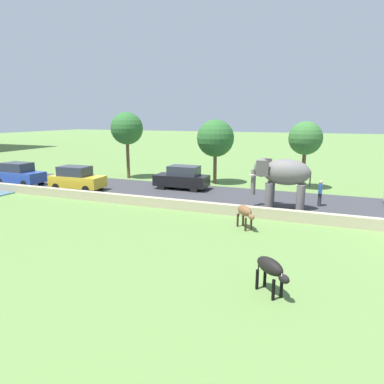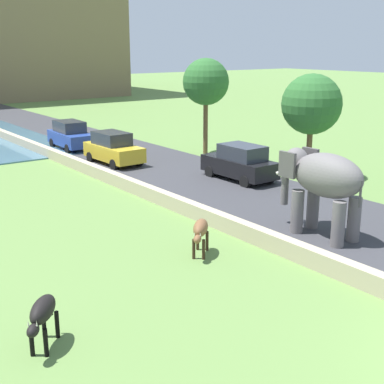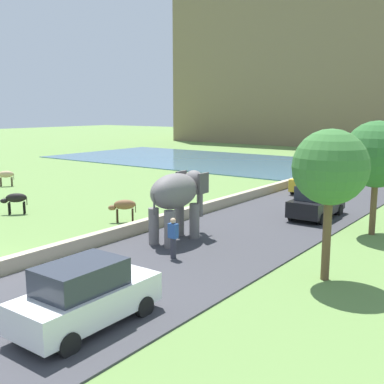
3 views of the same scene
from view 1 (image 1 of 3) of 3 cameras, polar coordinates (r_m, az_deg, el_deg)
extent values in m
cube|color=#38383D|center=(27.15, -12.27, 0.59)|extent=(7.00, 120.00, 0.06)
cube|color=tan|center=(22.93, -13.40, -0.91)|extent=(0.40, 110.00, 0.58)
ellipsoid|color=slate|center=(20.82, 15.14, 3.15)|extent=(1.44, 2.72, 1.50)
cylinder|color=slate|center=(20.77, 12.39, -0.76)|extent=(0.44, 0.44, 1.60)
cylinder|color=slate|center=(21.59, 12.73, -0.30)|extent=(0.44, 0.44, 1.60)
cylinder|color=slate|center=(20.61, 17.22, -1.13)|extent=(0.44, 0.44, 1.60)
cylinder|color=slate|center=(21.43, 17.37, -0.65)|extent=(0.44, 0.44, 1.60)
ellipsoid|color=slate|center=(20.97, 11.31, 3.92)|extent=(1.01, 0.92, 1.10)
cube|color=#504C4C|center=(20.36, 11.40, 3.78)|extent=(0.13, 0.70, 0.90)
cube|color=#504C4C|center=(21.53, 11.94, 4.20)|extent=(0.13, 0.70, 0.90)
cylinder|color=slate|center=(21.19, 9.95, 1.63)|extent=(0.28, 0.28, 1.50)
cone|color=silver|center=(20.89, 10.06, 2.73)|extent=(0.13, 0.56, 0.17)
cone|color=silver|center=(21.32, 10.29, 2.90)|extent=(0.13, 0.56, 0.17)
cylinder|color=#504C4C|center=(20.79, 18.71, 1.94)|extent=(0.08, 0.08, 0.90)
cylinder|color=#33333D|center=(22.44, 20.07, -1.26)|extent=(0.22, 0.22, 0.85)
cube|color=#2D569E|center=(22.30, 20.20, 0.51)|extent=(0.36, 0.22, 0.56)
sphere|color=tan|center=(22.23, 20.27, 1.49)|extent=(0.22, 0.22, 0.22)
cube|color=gold|center=(27.14, -18.15, 1.69)|extent=(1.84, 4.06, 0.80)
cube|color=#2D333D|center=(27.14, -18.59, 3.27)|extent=(1.52, 2.25, 0.70)
cylinder|color=black|center=(27.09, -14.88, 1.01)|extent=(0.20, 0.61, 0.60)
cylinder|color=black|center=(25.80, -16.89, 0.35)|extent=(0.20, 0.61, 0.60)
cylinder|color=black|center=(28.63, -19.18, 1.32)|extent=(0.20, 0.61, 0.60)
cylinder|color=black|center=(27.41, -21.28, 0.71)|extent=(0.20, 0.61, 0.60)
cube|color=black|center=(26.14, -1.73, 1.91)|extent=(1.74, 4.02, 0.80)
cube|color=#2D333D|center=(25.94, -1.33, 3.52)|extent=(1.47, 2.21, 0.70)
cylinder|color=black|center=(26.02, -5.05, 0.93)|extent=(0.19, 0.60, 0.60)
cylinder|color=black|center=(27.46, -3.57, 1.54)|extent=(0.19, 0.60, 0.60)
cylinder|color=black|center=(25.01, 0.30, 0.52)|extent=(0.19, 0.60, 0.60)
cylinder|color=black|center=(26.49, 1.55, 1.17)|extent=(0.19, 0.60, 0.60)
cube|color=#2D4CA8|center=(31.03, -26.23, 2.29)|extent=(1.82, 4.05, 0.80)
cube|color=#2D333D|center=(31.08, -26.60, 3.67)|extent=(1.51, 2.24, 0.70)
cylinder|color=black|center=(30.66, -23.44, 1.67)|extent=(0.20, 0.61, 0.60)
cylinder|color=black|center=(29.60, -25.70, 1.13)|extent=(0.20, 0.61, 0.60)
cylinder|color=black|center=(32.59, -26.59, 1.95)|extent=(0.20, 0.61, 0.60)
cylinder|color=black|center=(31.60, -28.80, 1.45)|extent=(0.20, 0.61, 0.60)
ellipsoid|color=brown|center=(17.12, 8.59, -3.02)|extent=(1.10, 1.08, 0.50)
cylinder|color=#302014|center=(17.04, 9.63, -5.14)|extent=(0.10, 0.10, 0.65)
cylinder|color=#302014|center=(16.89, 8.73, -5.27)|extent=(0.10, 0.10, 0.65)
cylinder|color=#302014|center=(17.67, 8.33, -4.47)|extent=(0.10, 0.10, 0.65)
cylinder|color=#302014|center=(17.53, 7.46, -4.58)|extent=(0.10, 0.10, 0.65)
ellipsoid|color=brown|center=(16.64, 9.67, -4.04)|extent=(0.46, 0.45, 0.26)
cone|color=beige|center=(16.64, 9.95, -3.44)|extent=(0.04, 0.04, 0.12)
cone|color=beige|center=(16.55, 9.42, -3.51)|extent=(0.04, 0.04, 0.12)
cylinder|color=#302014|center=(17.62, 7.68, -3.23)|extent=(0.04, 0.04, 0.45)
ellipsoid|color=black|center=(11.11, 12.58, -11.69)|extent=(1.05, 1.12, 0.50)
cylinder|color=black|center=(11.19, 14.37, -14.87)|extent=(0.10, 0.10, 0.65)
cylinder|color=black|center=(11.01, 13.13, -15.29)|extent=(0.10, 0.10, 0.65)
cylinder|color=black|center=(11.71, 11.80, -13.47)|extent=(0.10, 0.10, 0.65)
cylinder|color=black|center=(11.53, 10.58, -13.84)|extent=(0.10, 0.10, 0.65)
ellipsoid|color=black|center=(10.75, 14.76, -13.54)|extent=(0.44, 0.46, 0.26)
cone|color=beige|center=(10.73, 15.17, -12.60)|extent=(0.04, 0.04, 0.12)
cone|color=beige|center=(10.62, 14.44, -12.84)|extent=(0.04, 0.04, 0.12)
cylinder|color=black|center=(11.57, 10.79, -11.71)|extent=(0.04, 0.04, 0.45)
cylinder|color=brown|center=(28.54, 3.77, 4.01)|extent=(0.28, 0.28, 2.63)
sphere|color=#2D662D|center=(28.30, 3.83, 8.75)|extent=(2.98, 2.98, 2.98)
cylinder|color=brown|center=(27.63, 17.70, 3.52)|extent=(0.28, 0.28, 2.94)
sphere|color=#387033|center=(27.41, 18.01, 8.36)|extent=(2.47, 2.47, 2.47)
cylinder|color=brown|center=(31.52, -10.39, 5.30)|extent=(0.28, 0.28, 3.39)
sphere|color=#2D662D|center=(31.32, -10.58, 10.16)|extent=(2.79, 2.79, 2.79)
camera|label=2|loc=(11.00, 77.18, 8.56)|focal=49.68mm
camera|label=3|loc=(35.14, 43.95, 9.33)|focal=43.86mm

